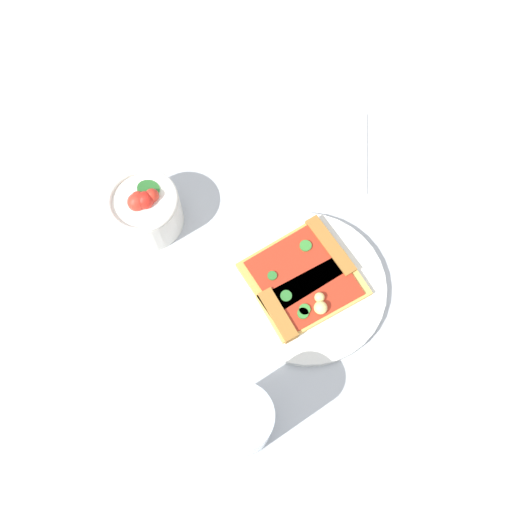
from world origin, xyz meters
The scene contains 7 objects.
ground_plane centered at (0.00, 0.00, 0.00)m, with size 2.40×2.40×0.00m, color #B2B7BC.
plate centered at (-0.04, -0.05, 0.01)m, with size 0.23×0.23×0.01m, color silver.
pizza_slice_near centered at (-0.06, -0.05, 0.02)m, with size 0.13×0.16×0.03m.
pizza_slice_far centered at (-0.01, -0.04, 0.02)m, with size 0.15×0.17×0.01m.
salad_bowl centered at (0.10, 0.17, 0.04)m, with size 0.10×0.10×0.08m.
soda_glass centered at (-0.22, 0.07, 0.06)m, with size 0.08×0.08×0.13m.
paper_napkin centered at (0.19, -0.11, 0.00)m, with size 0.15×0.15×0.00m, color silver.
Camera 1 is at (-0.28, 0.06, 0.75)m, focal length 38.22 mm.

